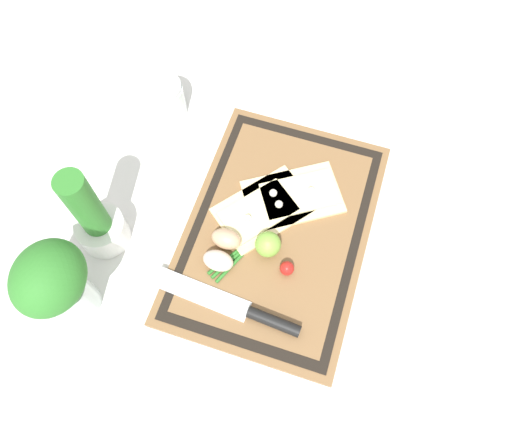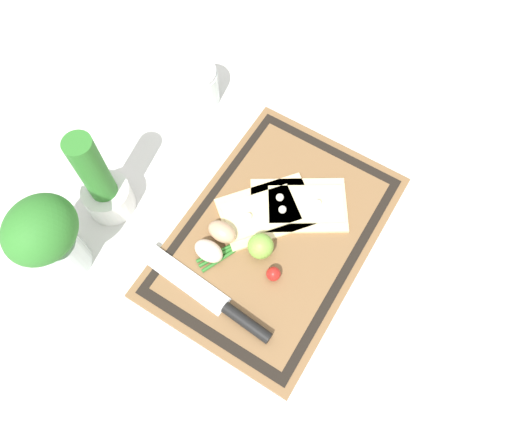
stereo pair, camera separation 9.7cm
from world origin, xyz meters
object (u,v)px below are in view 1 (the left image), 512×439
object	(u,v)px
egg_brown	(226,239)
egg_pink	(218,261)
lime	(268,244)
cherry_tomato_red	(287,268)
herb_glass	(56,284)
pizza_slice_near	(294,196)
pizza_slice_far	(263,210)
knife	(250,313)
sauce_jar	(165,101)
herb_pot	(96,221)

from	to	relation	value
egg_brown	egg_pink	world-z (taller)	same
lime	cherry_tomato_red	world-z (taller)	lime
cherry_tomato_red	herb_glass	size ratio (longest dim) A/B	0.13
pizza_slice_near	egg_pink	distance (m)	0.21
pizza_slice_near	pizza_slice_far	xyz separation A→B (m)	(-0.05, 0.05, 0.00)
pizza_slice_far	knife	size ratio (longest dim) A/B	0.75
knife	pizza_slice_near	bearing A→B (deg)	-2.28
sauce_jar	pizza_slice_far	bearing A→B (deg)	-122.21
pizza_slice_near	egg_pink	bearing A→B (deg)	151.99
pizza_slice_near	herb_glass	size ratio (longest dim) A/B	1.08
pizza_slice_near	egg_brown	xyz separation A→B (m)	(-0.14, 0.10, 0.01)
lime	egg_brown	bearing A→B (deg)	98.52
cherry_tomato_red	egg_brown	bearing A→B (deg)	81.40
pizza_slice_near	herb_pot	bearing A→B (deg)	120.21
pizza_slice_near	pizza_slice_far	world-z (taller)	same
cherry_tomato_red	sauce_jar	bearing A→B (deg)	51.90
lime	herb_glass	world-z (taller)	herb_glass
pizza_slice_near	sauce_jar	world-z (taller)	sauce_jar
pizza_slice_near	egg_brown	size ratio (longest dim) A/B	3.83
knife	pizza_slice_far	bearing A→B (deg)	11.35
sauce_jar	herb_glass	size ratio (longest dim) A/B	0.44
pizza_slice_far	lime	xyz separation A→B (m)	(-0.08, -0.03, 0.02)
egg_pink	herb_glass	distance (m)	0.28
egg_pink	herb_glass	size ratio (longest dim) A/B	0.28
cherry_tomato_red	herb_pot	world-z (taller)	herb_pot
cherry_tomato_red	herb_pot	bearing A→B (deg)	95.90
pizza_slice_near	herb_glass	world-z (taller)	herb_glass
egg_brown	herb_pot	distance (m)	0.24
pizza_slice_far	egg_pink	bearing A→B (deg)	161.31
lime	cherry_tomato_red	xyz separation A→B (m)	(-0.03, -0.05, -0.01)
egg_brown	herb_glass	xyz separation A→B (m)	(-0.19, 0.23, 0.09)
knife	sauce_jar	size ratio (longest dim) A/B	3.20
knife	cherry_tomato_red	size ratio (longest dim) A/B	10.48
pizza_slice_near	herb_pot	size ratio (longest dim) A/B	0.98
egg_brown	lime	size ratio (longest dim) A/B	1.18
pizza_slice_near	sauce_jar	xyz separation A→B (m)	(0.13, 0.33, 0.02)
pizza_slice_near	cherry_tomato_red	world-z (taller)	cherry_tomato_red
pizza_slice_far	sauce_jar	bearing A→B (deg)	57.79
lime	sauce_jar	xyz separation A→B (m)	(0.25, 0.31, -0.00)
herb_glass	sauce_jar	bearing A→B (deg)	0.87
cherry_tomato_red	herb_glass	world-z (taller)	herb_glass
egg_brown	herb_pot	xyz separation A→B (m)	(-0.06, 0.23, 0.05)
egg_brown	egg_pink	distance (m)	0.05
lime	cherry_tomato_red	distance (m)	0.06
egg_brown	pizza_slice_far	bearing A→B (deg)	-27.35
egg_pink	sauce_jar	size ratio (longest dim) A/B	0.65
pizza_slice_near	egg_pink	xyz separation A→B (m)	(-0.18, 0.10, 0.01)
cherry_tomato_red	herb_glass	distance (m)	0.40
herb_pot	pizza_slice_far	bearing A→B (deg)	-62.67
egg_pink	sauce_jar	world-z (taller)	sauce_jar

